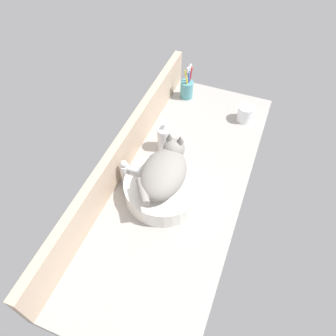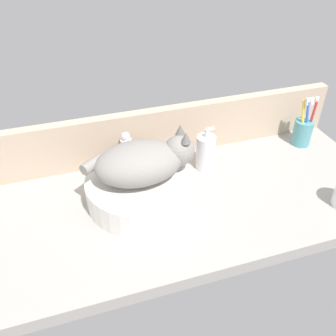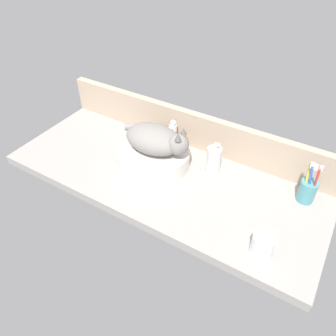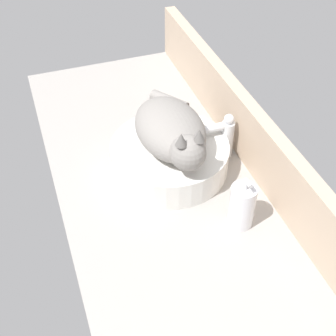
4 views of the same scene
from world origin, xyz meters
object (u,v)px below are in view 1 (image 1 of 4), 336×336
(soap_dispenser, at_px, (164,138))
(toothbrush_cup, at_px, (187,88))
(cat, at_px, (164,170))
(water_glass, at_px, (245,114))
(sink_basin, at_px, (164,188))
(faucet, at_px, (128,172))

(soap_dispenser, bearing_deg, toothbrush_cup, 3.94)
(toothbrush_cup, bearing_deg, cat, -169.02)
(soap_dispenser, xyz_separation_m, water_glass, (0.32, -0.30, -0.02))
(cat, height_order, toothbrush_cup, cat)
(sink_basin, distance_m, cat, 0.10)
(sink_basin, distance_m, faucet, 0.16)
(faucet, bearing_deg, toothbrush_cup, -3.25)
(sink_basin, xyz_separation_m, toothbrush_cup, (0.63, 0.12, 0.01))
(cat, relative_size, soap_dispenser, 2.16)
(toothbrush_cup, bearing_deg, water_glass, -101.41)
(faucet, height_order, toothbrush_cup, toothbrush_cup)
(soap_dispenser, distance_m, water_glass, 0.44)
(soap_dispenser, relative_size, water_glass, 1.88)
(faucet, distance_m, soap_dispenser, 0.25)
(sink_basin, height_order, soap_dispenser, soap_dispenser)
(toothbrush_cup, bearing_deg, sink_basin, -169.16)
(soap_dispenser, height_order, toothbrush_cup, toothbrush_cup)
(cat, distance_m, faucet, 0.17)
(faucet, distance_m, water_glass, 0.67)
(sink_basin, relative_size, toothbrush_cup, 1.68)
(sink_basin, height_order, water_glass, same)
(cat, distance_m, toothbrush_cup, 0.63)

